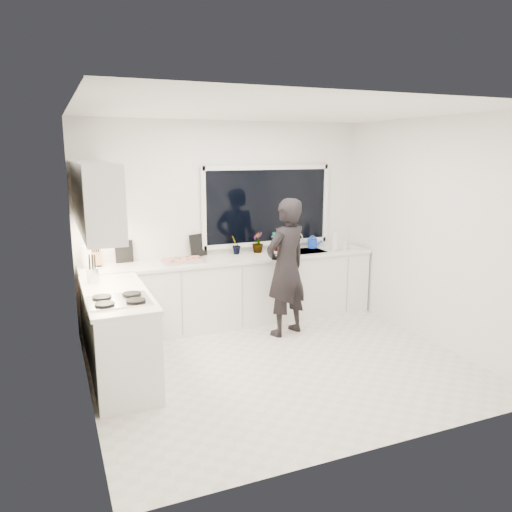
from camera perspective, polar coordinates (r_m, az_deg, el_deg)
name	(u,v)px	position (r m, az deg, el deg)	size (l,w,h in m)	color
floor	(280,364)	(5.66, 2.76, -12.26)	(4.00, 3.50, 0.02)	beige
wall_back	(226,222)	(6.86, -3.45, 3.90)	(4.00, 0.02, 2.70)	white
wall_left	(80,260)	(4.75, -19.52, -0.40)	(0.02, 3.50, 2.70)	white
wall_right	(432,232)	(6.37, 19.48, 2.61)	(0.02, 3.50, 2.70)	white
ceiling	(283,109)	(5.17, 3.08, 16.38)	(4.00, 3.50, 0.02)	white
window	(267,206)	(7.02, 1.27, 5.76)	(1.80, 0.02, 1.00)	black
base_cabinets_back	(234,292)	(6.76, -2.49, -4.10)	(3.92, 0.58, 0.88)	white
base_cabinets_left	(119,337)	(5.37, -15.41, -8.88)	(0.58, 1.60, 0.88)	white
countertop_back	(234,259)	(6.64, -2.49, -0.30)	(3.94, 0.62, 0.04)	silver
countertop_left	(116,294)	(5.23, -15.69, -4.15)	(0.62, 1.60, 0.04)	silver
upper_cabinets	(94,197)	(5.39, -18.01, 6.48)	(0.34, 2.10, 0.70)	white
sink	(304,254)	(7.08, 5.48, 0.18)	(0.58, 0.42, 0.14)	silver
faucet	(297,241)	(7.22, 4.76, 1.72)	(0.03, 0.03, 0.22)	silver
stovetop	(119,300)	(4.88, -15.42, -4.86)	(0.56, 0.48, 0.03)	black
person	(286,268)	(6.26, 3.47, -1.33)	(0.64, 0.42, 1.74)	black
pizza_tray	(183,261)	(6.41, -8.37, -0.55)	(0.51, 0.38, 0.03)	silver
pizza	(183,260)	(6.40, -8.37, -0.40)	(0.47, 0.34, 0.01)	#AD3117
watering_can	(312,243)	(7.30, 6.46, 1.44)	(0.14, 0.14, 0.13)	blue
paper_towel_roll	(87,257)	(6.34, -18.76, -0.14)	(0.11, 0.11, 0.26)	white
knife_block	(96,258)	(6.39, -17.85, -0.17)	(0.13, 0.10, 0.22)	#9A7B47
utensil_crock	(93,275)	(5.62, -18.15, -2.13)	(0.13, 0.13, 0.16)	silver
picture_frame_large	(124,251)	(6.52, -14.85, 0.51)	(0.22, 0.02, 0.28)	black
picture_frame_small	(198,245)	(6.71, -6.63, 1.24)	(0.25, 0.02, 0.30)	black
herb_plants	(258,243)	(6.91, 0.20, 1.55)	(0.78, 0.18, 0.29)	#26662D
soap_bottles	(338,241)	(7.14, 9.33, 1.75)	(0.31, 0.17, 0.31)	#D8BF66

